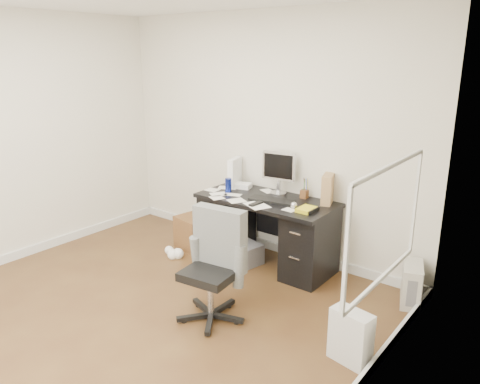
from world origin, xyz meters
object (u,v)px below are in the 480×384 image
object	(u,v)px
keyboard	(272,200)
pc_tower	(412,284)
office_chair	(210,268)
wicker_basket	(196,232)
desk	(266,229)
lcd_monitor	(279,173)

from	to	relation	value
keyboard	pc_tower	distance (m)	1.58
office_chair	wicker_basket	distance (m)	1.64
desk	lcd_monitor	world-z (taller)	lcd_monitor
wicker_basket	pc_tower	bearing A→B (deg)	5.95
lcd_monitor	keyboard	bearing A→B (deg)	-78.51
desk	office_chair	bearing A→B (deg)	-77.55
wicker_basket	desk	bearing A→B (deg)	9.42
pc_tower	wicker_basket	bearing A→B (deg)	167.04
office_chair	pc_tower	distance (m)	1.89
office_chair	wicker_basket	world-z (taller)	office_chair
lcd_monitor	keyboard	xyz separation A→B (m)	(0.10, -0.28, -0.23)
pc_tower	wicker_basket	xyz separation A→B (m)	(-2.48, -0.26, 0.00)
lcd_monitor	keyboard	distance (m)	0.37
keyboard	wicker_basket	distance (m)	1.17
desk	keyboard	xyz separation A→B (m)	(0.11, -0.06, 0.36)
desk	wicker_basket	xyz separation A→B (m)	(-0.91, -0.15, -0.21)
pc_tower	desk	bearing A→B (deg)	164.99
keyboard	office_chair	size ratio (longest dim) A/B	0.49
desk	keyboard	bearing A→B (deg)	-30.94
keyboard	office_chair	distance (m)	1.22
keyboard	pc_tower	bearing A→B (deg)	-2.49
desk	wicker_basket	world-z (taller)	desk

